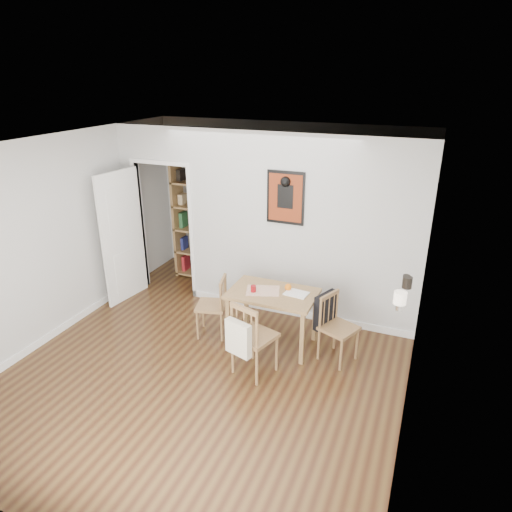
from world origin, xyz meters
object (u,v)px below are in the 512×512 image
at_px(dining_table, 273,299).
at_px(notebook, 296,293).
at_px(ceramic_jar_b, 406,279).
at_px(chair_right, 338,327).
at_px(fireplace, 405,340).
at_px(red_glass, 253,289).
at_px(chair_front, 254,337).
at_px(mantel_lamp, 400,299).
at_px(orange_fruit, 288,287).
at_px(chair_left, 212,306).
at_px(ceramic_jar_a, 407,282).
at_px(bookshelf, 200,219).

height_order(dining_table, notebook, notebook).
bearing_deg(dining_table, ceramic_jar_b, -0.93).
bearing_deg(dining_table, chair_right, -1.55).
xyz_separation_m(fireplace, red_glass, (-1.86, 0.21, 0.17)).
xyz_separation_m(chair_right, fireplace, (0.79, -0.27, 0.17)).
relative_size(chair_front, mantel_lamp, 4.86).
bearing_deg(ceramic_jar_b, orange_fruit, 173.80).
height_order(chair_left, notebook, chair_left).
height_order(chair_front, mantel_lamp, mantel_lamp).
xyz_separation_m(chair_front, orange_fruit, (0.15, 0.78, 0.31)).
xyz_separation_m(orange_fruit, notebook, (0.13, -0.06, -0.04)).
bearing_deg(chair_left, ceramic_jar_a, -1.31).
bearing_deg(chair_left, dining_table, 5.71).
height_order(fireplace, ceramic_jar_b, ceramic_jar_b).
relative_size(dining_table, fireplace, 0.87).
height_order(chair_front, bookshelf, bookshelf).
distance_m(fireplace, mantel_lamp, 0.77).
xyz_separation_m(chair_right, bookshelf, (-2.70, 1.56, 0.59)).
relative_size(fireplace, ceramic_jar_a, 9.95).
xyz_separation_m(red_glass, ceramic_jar_b, (1.78, 0.06, 0.42)).
bearing_deg(notebook, mantel_lamp, -30.60).
bearing_deg(fireplace, red_glass, 173.56).
height_order(orange_fruit, ceramic_jar_b, ceramic_jar_b).
distance_m(notebook, mantel_lamp, 1.55).
bearing_deg(bookshelf, chair_right, -29.96).
relative_size(chair_front, ceramic_jar_a, 7.52).
bearing_deg(notebook, red_glass, -164.14).
xyz_separation_m(mantel_lamp, ceramic_jar_b, (0.01, 0.65, -0.07)).
relative_size(dining_table, ceramic_jar_a, 8.68).
bearing_deg(chair_front, ceramic_jar_b, 22.33).
bearing_deg(ceramic_jar_a, bookshelf, 153.99).
xyz_separation_m(chair_left, notebook, (1.12, 0.15, 0.33)).
xyz_separation_m(red_glass, mantel_lamp, (1.77, -0.60, 0.49)).
height_order(chair_left, fireplace, fireplace).
distance_m(chair_right, ceramic_jar_b, 1.04).
distance_m(dining_table, fireplace, 1.66).
xyz_separation_m(dining_table, chair_left, (-0.83, -0.08, -0.23)).
bearing_deg(mantel_lamp, chair_front, 179.26).
distance_m(chair_front, fireplace, 1.67).
bearing_deg(ceramic_jar_b, chair_right, 179.81).
bearing_deg(chair_front, bookshelf, 130.41).
height_order(chair_right, mantel_lamp, mantel_lamp).
distance_m(chair_right, mantel_lamp, 1.27).
height_order(red_glass, notebook, red_glass).
xyz_separation_m(chair_left, chair_right, (1.68, 0.06, 0.02)).
bearing_deg(chair_front, orange_fruit, 79.49).
xyz_separation_m(bookshelf, notebook, (2.14, -1.47, -0.28)).
relative_size(chair_right, ceramic_jar_a, 6.79).
height_order(red_glass, ceramic_jar_b, ceramic_jar_b).
bearing_deg(notebook, chair_right, -9.03).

